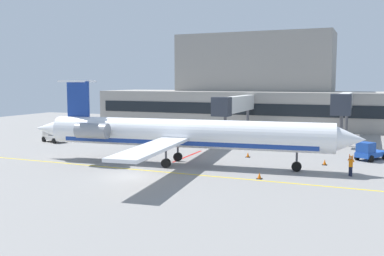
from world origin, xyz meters
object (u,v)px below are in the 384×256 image
(baggage_tug, at_px, (52,134))
(fuel_tank, at_px, (148,125))
(marshaller, at_px, (351,165))
(pushback_tractor, at_px, (369,152))
(regional_jet, at_px, (181,134))

(baggage_tug, height_order, fuel_tank, baggage_tug)
(baggage_tug, xyz_separation_m, marshaller, (38.57, -7.38, -0.03))
(baggage_tug, bearing_deg, pushback_tractor, 2.25)
(regional_jet, distance_m, baggage_tug, 24.44)
(pushback_tractor, xyz_separation_m, marshaller, (-1.40, -8.95, 0.08))
(regional_jet, xyz_separation_m, fuel_tank, (-15.68, 22.48, -1.86))
(fuel_tank, bearing_deg, marshaller, -34.48)
(fuel_tank, distance_m, marshaller, 38.04)
(baggage_tug, bearing_deg, fuel_tank, 63.03)
(pushback_tractor, relative_size, marshaller, 2.08)
(pushback_tractor, distance_m, fuel_tank, 35.10)
(fuel_tank, xyz_separation_m, marshaller, (31.36, -21.54, -0.27))
(regional_jet, height_order, fuel_tank, regional_jet)
(regional_jet, distance_m, pushback_tractor, 19.86)
(fuel_tank, relative_size, marshaller, 4.11)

